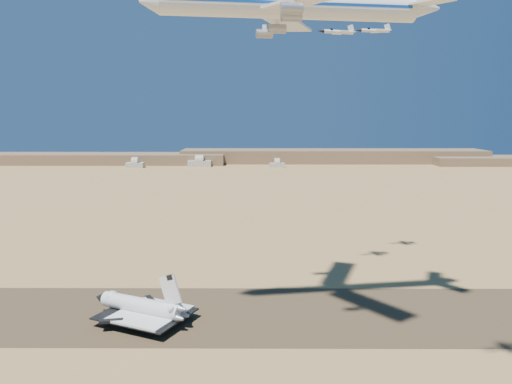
{
  "coord_description": "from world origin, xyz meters",
  "views": [
    {
      "loc": [
        16.44,
        -158.85,
        66.05
      ],
      "look_at": [
        15.57,
        8.0,
        40.24
      ],
      "focal_mm": 35.0,
      "sensor_mm": 36.0,
      "label": 1
    }
  ],
  "objects_px": {
    "carrier_747": "(282,6)",
    "chase_jet_f": "(375,30)",
    "shuttle": "(141,307)",
    "chase_jet_e": "(338,32)",
    "crew_a": "(164,328)",
    "crew_c": "(164,326)",
    "crew_b": "(151,329)"
  },
  "relations": [
    {
      "from": "crew_a",
      "to": "crew_b",
      "type": "xyz_separation_m",
      "value": [
        -3.79,
        -0.62,
        0.0
      ]
    },
    {
      "from": "carrier_747",
      "to": "chase_jet_e",
      "type": "relative_size",
      "value": 5.91
    },
    {
      "from": "crew_a",
      "to": "chase_jet_f",
      "type": "xyz_separation_m",
      "value": [
        77.68,
        71.09,
        100.1
      ]
    },
    {
      "from": "shuttle",
      "to": "crew_b",
      "type": "distance_m",
      "value": 10.27
    },
    {
      "from": "crew_c",
      "to": "chase_jet_f",
      "type": "xyz_separation_m",
      "value": [
        77.98,
        69.49,
        100.12
      ]
    },
    {
      "from": "shuttle",
      "to": "chase_jet_e",
      "type": "relative_size",
      "value": 2.39
    },
    {
      "from": "crew_c",
      "to": "crew_b",
      "type": "bearing_deg",
      "value": 61.64
    },
    {
      "from": "crew_a",
      "to": "shuttle",
      "type": "bearing_deg",
      "value": 39.23
    },
    {
      "from": "crew_b",
      "to": "crew_c",
      "type": "relative_size",
      "value": 1.03
    },
    {
      "from": "chase_jet_e",
      "to": "shuttle",
      "type": "bearing_deg",
      "value": -164.01
    },
    {
      "from": "shuttle",
      "to": "chase_jet_f",
      "type": "bearing_deg",
      "value": 60.99
    },
    {
      "from": "crew_c",
      "to": "crew_a",
      "type": "bearing_deg",
      "value": 129.63
    },
    {
      "from": "shuttle",
      "to": "chase_jet_e",
      "type": "height_order",
      "value": "chase_jet_e"
    },
    {
      "from": "crew_c",
      "to": "chase_jet_e",
      "type": "distance_m",
      "value": 124.31
    },
    {
      "from": "crew_a",
      "to": "chase_jet_e",
      "type": "distance_m",
      "value": 124.81
    },
    {
      "from": "crew_c",
      "to": "shuttle",
      "type": "bearing_deg",
      "value": -5.35
    },
    {
      "from": "carrier_747",
      "to": "crew_a",
      "type": "distance_m",
      "value": 102.71
    },
    {
      "from": "crew_b",
      "to": "carrier_747",
      "type": "bearing_deg",
      "value": -128.59
    },
    {
      "from": "crew_a",
      "to": "chase_jet_e",
      "type": "height_order",
      "value": "chase_jet_e"
    },
    {
      "from": "shuttle",
      "to": "chase_jet_f",
      "type": "xyz_separation_m",
      "value": [
        86.5,
        63.62,
        96.27
      ]
    },
    {
      "from": "shuttle",
      "to": "chase_jet_f",
      "type": "relative_size",
      "value": 2.36
    },
    {
      "from": "crew_b",
      "to": "chase_jet_e",
      "type": "bearing_deg",
      "value": -95.72
    },
    {
      "from": "shuttle",
      "to": "carrier_747",
      "type": "distance_m",
      "value": 102.63
    },
    {
      "from": "shuttle",
      "to": "crew_a",
      "type": "height_order",
      "value": "shuttle"
    },
    {
      "from": "chase_jet_f",
      "to": "shuttle",
      "type": "bearing_deg",
      "value": -151.28
    },
    {
      "from": "carrier_747",
      "to": "crew_c",
      "type": "relative_size",
      "value": 54.3
    },
    {
      "from": "shuttle",
      "to": "carrier_747",
      "type": "xyz_separation_m",
      "value": [
        44.82,
        -3.2,
        92.27
      ]
    },
    {
      "from": "shuttle",
      "to": "chase_jet_e",
      "type": "xyz_separation_m",
      "value": [
        68.2,
        44.7,
        92.76
      ]
    },
    {
      "from": "carrier_747",
      "to": "chase_jet_f",
      "type": "xyz_separation_m",
      "value": [
        41.68,
        66.82,
        4.0
      ]
    },
    {
      "from": "carrier_747",
      "to": "crew_b",
      "type": "distance_m",
      "value": 104.13
    },
    {
      "from": "chase_jet_f",
      "to": "crew_c",
      "type": "bearing_deg",
      "value": -145.91
    },
    {
      "from": "chase_jet_e",
      "to": "chase_jet_f",
      "type": "bearing_deg",
      "value": 28.71
    }
  ]
}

